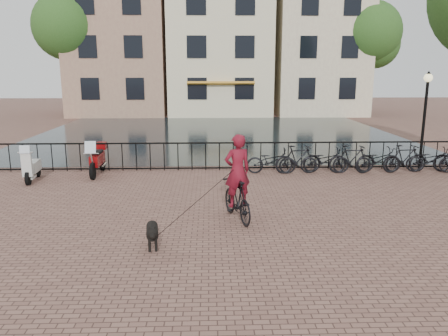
{
  "coord_description": "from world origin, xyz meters",
  "views": [
    {
      "loc": [
        -0.34,
        -7.5,
        3.57
      ],
      "look_at": [
        0.0,
        3.0,
        1.2
      ],
      "focal_mm": 35.0,
      "sensor_mm": 36.0,
      "label": 1
    }
  ],
  "objects_px": {
    "lamp_post": "(426,105)",
    "scooter": "(32,161)",
    "motorcycle": "(97,156)",
    "dog": "(152,234)",
    "cyclist": "(237,183)"
  },
  "relations": [
    {
      "from": "lamp_post",
      "to": "scooter",
      "type": "distance_m",
      "value": 13.5
    },
    {
      "from": "motorcycle",
      "to": "scooter",
      "type": "bearing_deg",
      "value": -157.88
    },
    {
      "from": "scooter",
      "to": "motorcycle",
      "type": "bearing_deg",
      "value": 16.74
    },
    {
      "from": "dog",
      "to": "scooter",
      "type": "relative_size",
      "value": 0.62
    },
    {
      "from": "dog",
      "to": "scooter",
      "type": "height_order",
      "value": "scooter"
    },
    {
      "from": "cyclist",
      "to": "motorcycle",
      "type": "xyz_separation_m",
      "value": [
        -4.55,
        4.83,
        -0.27
      ]
    },
    {
      "from": "cyclist",
      "to": "motorcycle",
      "type": "height_order",
      "value": "cyclist"
    },
    {
      "from": "cyclist",
      "to": "dog",
      "type": "xyz_separation_m",
      "value": [
        -1.84,
        -1.67,
        -0.64
      ]
    },
    {
      "from": "lamp_post",
      "to": "motorcycle",
      "type": "height_order",
      "value": "lamp_post"
    },
    {
      "from": "motorcycle",
      "to": "scooter",
      "type": "relative_size",
      "value": 1.29
    },
    {
      "from": "lamp_post",
      "to": "cyclist",
      "type": "bearing_deg",
      "value": -143.99
    },
    {
      "from": "cyclist",
      "to": "motorcycle",
      "type": "bearing_deg",
      "value": -63.77
    },
    {
      "from": "scooter",
      "to": "lamp_post",
      "type": "bearing_deg",
      "value": -2.05
    },
    {
      "from": "cyclist",
      "to": "scooter",
      "type": "xyz_separation_m",
      "value": [
        -6.46,
        4.02,
        -0.28
      ]
    },
    {
      "from": "motorcycle",
      "to": "scooter",
      "type": "xyz_separation_m",
      "value": [
        -1.91,
        -0.81,
        -0.01
      ]
    }
  ]
}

